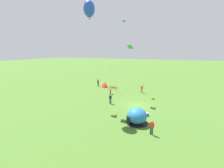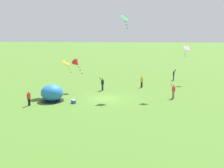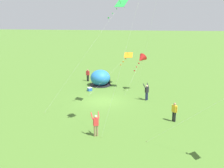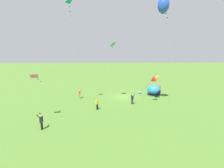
% 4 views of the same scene
% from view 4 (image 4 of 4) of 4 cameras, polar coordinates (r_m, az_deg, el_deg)
% --- Properties ---
extents(ground_plane, '(300.00, 300.00, 0.00)m').
position_cam_4_polar(ground_plane, '(30.12, 4.39, -4.92)').
color(ground_plane, '#477028').
extents(popup_tent, '(2.81, 2.81, 2.10)m').
position_cam_4_polar(popup_tent, '(32.71, 15.66, -2.23)').
color(popup_tent, '#2672BF').
rests_on(popup_tent, ground).
extents(cooler_box, '(0.64, 0.62, 0.44)m').
position_cam_4_polar(cooler_box, '(32.95, 10.46, -3.30)').
color(cooler_box, '#2659B2').
rests_on(cooler_box, ground).
extents(person_strolling, '(0.35, 0.56, 1.72)m').
position_cam_4_polar(person_strolling, '(35.40, 17.81, -1.44)').
color(person_strolling, black).
rests_on(person_strolling, ground).
extents(person_with_toddler, '(0.49, 0.68, 1.89)m').
position_cam_4_polar(person_with_toddler, '(18.74, -25.35, -12.64)').
color(person_with_toddler, black).
rests_on(person_with_toddler, ground).
extents(person_far_back, '(0.43, 0.46, 1.72)m').
position_cam_4_polar(person_far_back, '(22.99, -5.66, -7.42)').
color(person_far_back, black).
rests_on(person_far_back, ground).
extents(person_flying_kite, '(0.64, 0.72, 1.89)m').
position_cam_4_polar(person_flying_kite, '(29.37, -12.23, -3.53)').
color(person_flying_kite, '#8C7251').
rests_on(person_flying_kite, ground).
extents(person_arms_raised, '(0.70, 0.70, 1.89)m').
position_cam_4_polar(person_arms_raised, '(25.60, 7.74, -5.49)').
color(person_arms_raised, '#1E2347').
rests_on(person_arms_raised, ground).
extents(kite_orange, '(4.58, 4.81, 4.67)m').
position_cam_4_polar(kite_orange, '(28.42, 16.10, 2.28)').
color(kite_orange, silver).
rests_on(kite_orange, ground).
extents(kite_blue, '(5.38, 3.63, 16.29)m').
position_cam_4_polar(kite_blue, '(25.01, 19.00, 26.55)').
color(kite_blue, silver).
rests_on(kite_blue, ground).
extents(kite_pink, '(3.51, 6.51, 6.03)m').
position_cam_4_polar(kite_pink, '(20.48, -26.91, 2.18)').
color(kite_pink, silver).
rests_on(kite_pink, ground).
extents(kite_green, '(2.96, 7.69, 10.48)m').
position_cam_4_polar(kite_green, '(27.06, 0.22, 14.31)').
color(kite_green, silver).
rests_on(kite_green, ground).
extents(kite_teal, '(1.07, 4.68, 16.09)m').
position_cam_4_polar(kite_teal, '(25.27, -15.94, 26.33)').
color(kite_teal, silver).
rests_on(kite_teal, ground).
extents(kite_red, '(2.91, 2.55, 4.67)m').
position_cam_4_polar(kite_red, '(26.49, 15.22, 1.46)').
color(kite_red, silver).
rests_on(kite_red, ground).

